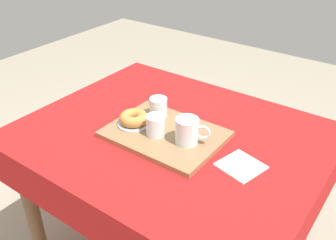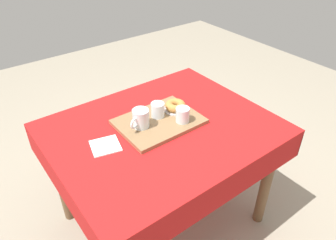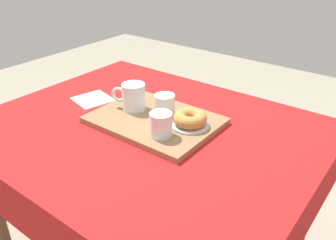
{
  "view_description": "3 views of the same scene",
  "coord_description": "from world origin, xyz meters",
  "px_view_note": "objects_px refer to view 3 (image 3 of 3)",
  "views": [
    {
      "loc": [
        -0.72,
        1.02,
        1.54
      ],
      "look_at": [
        0.01,
        0.02,
        0.8
      ],
      "focal_mm": 40.43,
      "sensor_mm": 36.0,
      "label": 1
    },
    {
      "loc": [
        -0.79,
        -1.11,
        1.72
      ],
      "look_at": [
        0.04,
        -0.0,
        0.77
      ],
      "focal_mm": 33.96,
      "sensor_mm": 36.0,
      "label": 2
    },
    {
      "loc": [
        0.72,
        -0.82,
        1.34
      ],
      "look_at": [
        0.07,
        0.03,
        0.77
      ],
      "focal_mm": 37.96,
      "sensor_mm": 36.0,
      "label": 3
    }
  ],
  "objects_px": {
    "donut_plate_left": "(190,125)",
    "sugar_donut_left": "(190,118)",
    "dining_table": "(147,152)",
    "tea_mug_left": "(133,97)",
    "water_glass_near": "(165,107)",
    "water_glass_far": "(161,126)",
    "paper_napkin": "(93,100)",
    "serving_tray": "(155,120)"
  },
  "relations": [
    {
      "from": "tea_mug_left",
      "to": "sugar_donut_left",
      "type": "bearing_deg",
      "value": 4.22
    },
    {
      "from": "dining_table",
      "to": "tea_mug_left",
      "type": "relative_size",
      "value": 9.22
    },
    {
      "from": "water_glass_near",
      "to": "sugar_donut_left",
      "type": "bearing_deg",
      "value": -4.03
    },
    {
      "from": "tea_mug_left",
      "to": "water_glass_near",
      "type": "height_order",
      "value": "tea_mug_left"
    },
    {
      "from": "water_glass_near",
      "to": "water_glass_far",
      "type": "xyz_separation_m",
      "value": [
        0.08,
        -0.12,
        -0.0
      ]
    },
    {
      "from": "serving_tray",
      "to": "water_glass_near",
      "type": "relative_size",
      "value": 5.41
    },
    {
      "from": "paper_napkin",
      "to": "tea_mug_left",
      "type": "bearing_deg",
      "value": 2.81
    },
    {
      "from": "serving_tray",
      "to": "tea_mug_left",
      "type": "bearing_deg",
      "value": 175.46
    },
    {
      "from": "serving_tray",
      "to": "paper_napkin",
      "type": "height_order",
      "value": "serving_tray"
    },
    {
      "from": "serving_tray",
      "to": "tea_mug_left",
      "type": "relative_size",
      "value": 3.44
    },
    {
      "from": "water_glass_near",
      "to": "donut_plate_left",
      "type": "relative_size",
      "value": 0.61
    },
    {
      "from": "dining_table",
      "to": "donut_plate_left",
      "type": "relative_size",
      "value": 8.81
    },
    {
      "from": "water_glass_near",
      "to": "water_glass_far",
      "type": "height_order",
      "value": "same"
    },
    {
      "from": "water_glass_near",
      "to": "serving_tray",
      "type": "bearing_deg",
      "value": -117.54
    },
    {
      "from": "water_glass_near",
      "to": "paper_napkin",
      "type": "xyz_separation_m",
      "value": [
        -0.34,
        -0.04,
        -0.05
      ]
    },
    {
      "from": "serving_tray",
      "to": "tea_mug_left",
      "type": "distance_m",
      "value": 0.12
    },
    {
      "from": "dining_table",
      "to": "paper_napkin",
      "type": "xyz_separation_m",
      "value": [
        -0.32,
        0.04,
        0.11
      ]
    },
    {
      "from": "donut_plate_left",
      "to": "water_glass_far",
      "type": "bearing_deg",
      "value": -108.97
    },
    {
      "from": "dining_table",
      "to": "water_glass_far",
      "type": "bearing_deg",
      "value": -23.83
    },
    {
      "from": "water_glass_far",
      "to": "paper_napkin",
      "type": "distance_m",
      "value": 0.43
    },
    {
      "from": "water_glass_near",
      "to": "sugar_donut_left",
      "type": "height_order",
      "value": "water_glass_near"
    },
    {
      "from": "donut_plate_left",
      "to": "sugar_donut_left",
      "type": "height_order",
      "value": "sugar_donut_left"
    },
    {
      "from": "water_glass_far",
      "to": "dining_table",
      "type": "bearing_deg",
      "value": 156.17
    },
    {
      "from": "dining_table",
      "to": "water_glass_far",
      "type": "height_order",
      "value": "water_glass_far"
    },
    {
      "from": "serving_tray",
      "to": "donut_plate_left",
      "type": "bearing_deg",
      "value": 11.24
    },
    {
      "from": "water_glass_far",
      "to": "donut_plate_left",
      "type": "bearing_deg",
      "value": 71.03
    },
    {
      "from": "donut_plate_left",
      "to": "paper_napkin",
      "type": "height_order",
      "value": "donut_plate_left"
    },
    {
      "from": "water_glass_near",
      "to": "sugar_donut_left",
      "type": "relative_size",
      "value": 0.7
    },
    {
      "from": "tea_mug_left",
      "to": "water_glass_near",
      "type": "distance_m",
      "value": 0.13
    },
    {
      "from": "dining_table",
      "to": "sugar_donut_left",
      "type": "relative_size",
      "value": 10.11
    },
    {
      "from": "water_glass_near",
      "to": "dining_table",
      "type": "bearing_deg",
      "value": -107.77
    },
    {
      "from": "serving_tray",
      "to": "sugar_donut_left",
      "type": "relative_size",
      "value": 3.77
    },
    {
      "from": "water_glass_near",
      "to": "donut_plate_left",
      "type": "xyz_separation_m",
      "value": [
        0.11,
        -0.01,
        -0.03
      ]
    },
    {
      "from": "dining_table",
      "to": "paper_napkin",
      "type": "relative_size",
      "value": 8.5
    },
    {
      "from": "donut_plate_left",
      "to": "paper_napkin",
      "type": "distance_m",
      "value": 0.46
    },
    {
      "from": "serving_tray",
      "to": "water_glass_near",
      "type": "xyz_separation_m",
      "value": [
        0.02,
        0.03,
        0.05
      ]
    },
    {
      "from": "donut_plate_left",
      "to": "sugar_donut_left",
      "type": "distance_m",
      "value": 0.03
    },
    {
      "from": "donut_plate_left",
      "to": "paper_napkin",
      "type": "bearing_deg",
      "value": -176.45
    },
    {
      "from": "water_glass_far",
      "to": "paper_napkin",
      "type": "xyz_separation_m",
      "value": [
        -0.42,
        0.08,
        -0.05
      ]
    },
    {
      "from": "serving_tray",
      "to": "tea_mug_left",
      "type": "xyz_separation_m",
      "value": [
        -0.11,
        0.01,
        0.06
      ]
    },
    {
      "from": "donut_plate_left",
      "to": "paper_napkin",
      "type": "relative_size",
      "value": 0.96
    },
    {
      "from": "serving_tray",
      "to": "water_glass_near",
      "type": "height_order",
      "value": "water_glass_near"
    }
  ]
}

